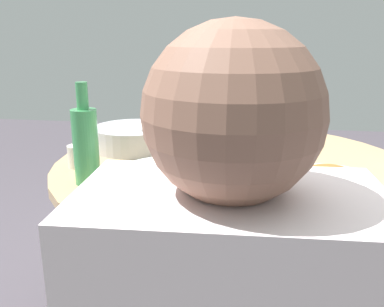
# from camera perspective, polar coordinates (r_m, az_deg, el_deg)

# --- Properties ---
(round_dining_table) EXTENTS (1.19, 1.19, 0.76)m
(round_dining_table) POSITION_cam_1_polar(r_m,az_deg,el_deg) (1.42, 5.61, -5.96)
(round_dining_table) COLOR #99999E
(round_dining_table) RESTS_ON ground
(rice_bowl) EXTENTS (0.30, 0.30, 0.09)m
(rice_bowl) POSITION_cam_1_polar(r_m,az_deg,el_deg) (1.54, -8.17, 2.30)
(rice_bowl) COLOR #B2B5BA
(rice_bowl) RESTS_ON round_dining_table
(soup_bowl) EXTENTS (0.28, 0.28, 0.07)m
(soup_bowl) POSITION_cam_1_polar(r_m,az_deg,el_deg) (1.07, -3.12, -4.34)
(soup_bowl) COLOR silver
(soup_bowl) RESTS_ON round_dining_table
(dish_eggplant) EXTENTS (0.21, 0.21, 0.04)m
(dish_eggplant) POSITION_cam_1_polar(r_m,az_deg,el_deg) (1.59, 4.20, 1.88)
(dish_eggplant) COLOR silver
(dish_eggplant) RESTS_ON round_dining_table
(dish_stirfry) EXTENTS (0.22, 0.22, 0.05)m
(dish_stirfry) POSITION_cam_1_polar(r_m,az_deg,el_deg) (1.24, 18.73, -3.07)
(dish_stirfry) COLOR silver
(dish_stirfry) RESTS_ON round_dining_table
(dish_shrimp) EXTENTS (0.22, 0.22, 0.04)m
(dish_shrimp) POSITION_cam_1_polar(r_m,az_deg,el_deg) (1.72, 13.20, 2.67)
(dish_shrimp) COLOR white
(dish_shrimp) RESTS_ON round_dining_table
(green_bottle) EXTENTS (0.07, 0.07, 0.29)m
(green_bottle) POSITION_cam_1_polar(r_m,az_deg,el_deg) (1.18, -14.65, 1.34)
(green_bottle) COLOR #3D9154
(green_bottle) RESTS_ON round_dining_table
(tea_cup_far) EXTENTS (0.07, 0.07, 0.07)m
(tea_cup_far) POSITION_cam_1_polar(r_m,az_deg,el_deg) (1.35, -15.62, -0.38)
(tea_cup_far) COLOR silver
(tea_cup_far) RESTS_ON round_dining_table
(stool_for_diner_right) EXTENTS (0.38, 0.38, 0.42)m
(stool_for_diner_right) POSITION_cam_1_polar(r_m,az_deg,el_deg) (2.40, 3.32, -7.31)
(stool_for_diner_right) COLOR brown
(stool_for_diner_right) RESTS_ON ground
(diner_right) EXTENTS (0.37, 0.39, 0.76)m
(diner_right) POSITION_cam_1_polar(r_m,az_deg,el_deg) (2.24, 3.54, 5.21)
(diner_right) COLOR #2D333D
(diner_right) RESTS_ON stool_for_diner_right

